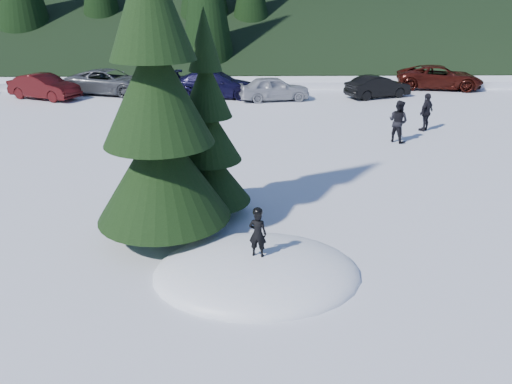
{
  "coord_description": "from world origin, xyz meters",
  "views": [
    {
      "loc": [
        -0.21,
        -9.33,
        5.63
      ],
      "look_at": [
        0.02,
        2.0,
        1.1
      ],
      "focal_mm": 35.0,
      "sensor_mm": 36.0,
      "label": 1
    }
  ],
  "objects_px": {
    "child_skier": "(258,234)",
    "adult_0": "(398,121)",
    "car_5": "(378,87)",
    "car_2": "(110,82)",
    "adult_1": "(426,112)",
    "spruce_short": "(208,139)",
    "car_4": "(274,88)",
    "car_6": "(439,77)",
    "car_3": "(216,84)",
    "car_1": "(44,87)",
    "spruce_tall": "(157,104)"
  },
  "relations": [
    {
      "from": "child_skier",
      "to": "car_4",
      "type": "distance_m",
      "value": 18.79
    },
    {
      "from": "spruce_short",
      "to": "car_5",
      "type": "xyz_separation_m",
      "value": [
        8.6,
        16.17,
        -1.48
      ]
    },
    {
      "from": "child_skier",
      "to": "car_3",
      "type": "xyz_separation_m",
      "value": [
        -1.96,
        19.78,
        -0.26
      ]
    },
    {
      "from": "car_2",
      "to": "car_4",
      "type": "relative_size",
      "value": 1.33
    },
    {
      "from": "adult_1",
      "to": "car_5",
      "type": "xyz_separation_m",
      "value": [
        -0.23,
        7.48,
        -0.2
      ]
    },
    {
      "from": "car_1",
      "to": "car_6",
      "type": "xyz_separation_m",
      "value": [
        23.59,
        2.71,
        0.03
      ]
    },
    {
      "from": "car_6",
      "to": "car_2",
      "type": "bearing_deg",
      "value": 105.64
    },
    {
      "from": "car_1",
      "to": "car_5",
      "type": "bearing_deg",
      "value": -65.76
    },
    {
      "from": "car_5",
      "to": "car_4",
      "type": "bearing_deg",
      "value": 75.28
    },
    {
      "from": "adult_0",
      "to": "adult_1",
      "type": "bearing_deg",
      "value": -87.14
    },
    {
      "from": "spruce_short",
      "to": "car_6",
      "type": "height_order",
      "value": "spruce_short"
    },
    {
      "from": "car_1",
      "to": "car_6",
      "type": "bearing_deg",
      "value": -59.16
    },
    {
      "from": "car_2",
      "to": "car_3",
      "type": "distance_m",
      "value": 6.42
    },
    {
      "from": "car_2",
      "to": "car_5",
      "type": "xyz_separation_m",
      "value": [
        15.67,
        -1.44,
        -0.1
      ]
    },
    {
      "from": "child_skier",
      "to": "car_6",
      "type": "xyz_separation_m",
      "value": [
        11.92,
        22.15,
        -0.27
      ]
    },
    {
      "from": "car_1",
      "to": "car_5",
      "type": "distance_m",
      "value": 19.05
    },
    {
      "from": "car_3",
      "to": "spruce_short",
      "type": "bearing_deg",
      "value": -168.56
    },
    {
      "from": "spruce_tall",
      "to": "child_skier",
      "type": "bearing_deg",
      "value": -40.05
    },
    {
      "from": "spruce_tall",
      "to": "adult_0",
      "type": "height_order",
      "value": "spruce_tall"
    },
    {
      "from": "spruce_tall",
      "to": "adult_0",
      "type": "bearing_deg",
      "value": 45.92
    },
    {
      "from": "spruce_short",
      "to": "car_3",
      "type": "xyz_separation_m",
      "value": [
        -0.74,
        16.52,
        -1.37
      ]
    },
    {
      "from": "child_skier",
      "to": "car_4",
      "type": "height_order",
      "value": "child_skier"
    },
    {
      "from": "child_skier",
      "to": "car_6",
      "type": "bearing_deg",
      "value": -102.72
    },
    {
      "from": "car_6",
      "to": "car_5",
      "type": "bearing_deg",
      "value": 132.97
    },
    {
      "from": "adult_1",
      "to": "spruce_short",
      "type": "bearing_deg",
      "value": 1.9
    },
    {
      "from": "child_skier",
      "to": "car_2",
      "type": "height_order",
      "value": "child_skier"
    },
    {
      "from": "adult_1",
      "to": "adult_0",
      "type": "bearing_deg",
      "value": 2.29
    },
    {
      "from": "spruce_short",
      "to": "car_5",
      "type": "relative_size",
      "value": 1.41
    },
    {
      "from": "car_3",
      "to": "car_4",
      "type": "xyz_separation_m",
      "value": [
        3.33,
        -1.05,
        -0.07
      ]
    },
    {
      "from": "car_1",
      "to": "car_3",
      "type": "distance_m",
      "value": 9.71
    },
    {
      "from": "spruce_short",
      "to": "car_3",
      "type": "distance_m",
      "value": 16.59
    },
    {
      "from": "child_skier",
      "to": "adult_0",
      "type": "distance_m",
      "value": 11.8
    },
    {
      "from": "adult_0",
      "to": "car_1",
      "type": "distance_m",
      "value": 19.82
    },
    {
      "from": "child_skier",
      "to": "car_1",
      "type": "bearing_deg",
      "value": -43.46
    },
    {
      "from": "car_5",
      "to": "spruce_tall",
      "type": "bearing_deg",
      "value": 130.04
    },
    {
      "from": "child_skier",
      "to": "adult_1",
      "type": "relative_size",
      "value": 0.62
    },
    {
      "from": "spruce_tall",
      "to": "car_6",
      "type": "bearing_deg",
      "value": 55.13
    },
    {
      "from": "spruce_short",
      "to": "car_4",
      "type": "height_order",
      "value": "spruce_short"
    },
    {
      "from": "spruce_short",
      "to": "child_skier",
      "type": "relative_size",
      "value": 5.22
    },
    {
      "from": "adult_0",
      "to": "car_4",
      "type": "xyz_separation_m",
      "value": [
        -4.51,
        8.51,
        -0.18
      ]
    },
    {
      "from": "adult_1",
      "to": "car_2",
      "type": "distance_m",
      "value": 18.23
    },
    {
      "from": "spruce_tall",
      "to": "car_1",
      "type": "relative_size",
      "value": 2.04
    },
    {
      "from": "adult_1",
      "to": "car_4",
      "type": "relative_size",
      "value": 0.42
    },
    {
      "from": "car_2",
      "to": "car_1",
      "type": "bearing_deg",
      "value": 128.91
    },
    {
      "from": "child_skier",
      "to": "adult_1",
      "type": "distance_m",
      "value": 14.17
    },
    {
      "from": "spruce_short",
      "to": "car_3",
      "type": "relative_size",
      "value": 1.06
    },
    {
      "from": "car_4",
      "to": "car_3",
      "type": "bearing_deg",
      "value": 63.62
    },
    {
      "from": "car_2",
      "to": "car_6",
      "type": "distance_m",
      "value": 20.25
    },
    {
      "from": "spruce_tall",
      "to": "spruce_short",
      "type": "relative_size",
      "value": 1.6
    },
    {
      "from": "car_5",
      "to": "car_2",
      "type": "bearing_deg",
      "value": 63.45
    }
  ]
}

